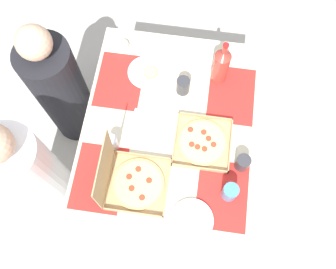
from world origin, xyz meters
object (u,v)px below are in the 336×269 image
pizza_box_corner_left (202,142)px  cup_dark (230,192)px  plate_far_right (192,220)px  soda_bottle (221,65)px  cup_clear_right (183,86)px  cup_spare (112,143)px  pizza_box_center (131,181)px  diner_left_seat (36,176)px  diner_right_seat (62,91)px  plate_far_left (147,72)px  condiment_bowl (122,46)px  cup_clear_left (243,163)px

pizza_box_corner_left → cup_dark: (-0.26, -0.16, 0.04)m
plate_far_right → cup_dark: size_ratio=2.02×
soda_bottle → cup_clear_right: bearing=120.5°
cup_dark → cup_spare: bearing=74.6°
pizza_box_center → diner_left_seat: diner_left_seat is taller
diner_right_seat → plate_far_left: bearing=-82.8°
cup_spare → diner_right_seat: diner_right_seat is taller
pizza_box_corner_left → plate_far_right: 0.42m
pizza_box_corner_left → pizza_box_center: bearing=128.9°
plate_far_right → pizza_box_center: bearing=66.3°
soda_bottle → cup_clear_right: 0.24m
soda_bottle → diner_left_seat: size_ratio=0.27×
plate_far_left → cup_spare: 0.48m
plate_far_left → soda_bottle: (0.03, -0.41, 0.12)m
pizza_box_corner_left → cup_spare: cup_spare is taller
pizza_box_center → plate_far_left: 0.66m
cup_spare → plate_far_left: bearing=-13.1°
condiment_bowl → cup_clear_left: bearing=-129.9°
pizza_box_center → cup_clear_right: pizza_box_center is taller
soda_bottle → diner_right_seat: (-0.10, 0.97, -0.37)m
cup_spare → cup_dark: cup_dark is taller
cup_clear_right → condiment_bowl: bearing=59.3°
cup_clear_right → diner_right_seat: size_ratio=0.10×
pizza_box_corner_left → cup_clear_left: cup_clear_left is taller
cup_clear_left → diner_left_seat: bearing=98.6°
cup_clear_left → condiment_bowl: size_ratio=1.23×
pizza_box_center → condiment_bowl: (0.81, 0.20, -0.03)m
pizza_box_center → cup_clear_right: 0.61m
diner_right_seat → cup_clear_right: bearing=-90.8°
plate_far_left → cup_clear_right: size_ratio=2.02×
soda_bottle → condiment_bowl: (0.12, 0.59, -0.11)m
cup_spare → cup_clear_left: bearing=-91.0°
pizza_box_center → plate_far_right: (-0.14, -0.33, -0.04)m
cup_clear_left → soda_bottle: bearing=18.4°
cup_clear_left → diner_right_seat: diner_right_seat is taller
plate_far_left → cup_dark: cup_dark is taller
cup_clear_left → diner_right_seat: 1.24m
plate_far_left → cup_clear_left: size_ratio=2.29×
cup_spare → cup_clear_right: (0.39, -0.33, 0.01)m
plate_far_right → diner_right_seat: diner_right_seat is taller
soda_bottle → cup_spare: size_ratio=3.28×
cup_dark → diner_left_seat: (-0.01, 1.08, -0.25)m
pizza_box_corner_left → cup_clear_right: size_ratio=2.77×
diner_left_seat → diner_right_seat: (0.58, -0.00, -0.03)m
soda_bottle → pizza_box_center: bearing=150.9°
cup_dark → plate_far_right: bearing=132.9°
pizza_box_center → cup_spare: (0.19, 0.14, -0.00)m
plate_far_right → cup_spare: cup_spare is taller
pizza_box_center → cup_clear_right: bearing=-18.4°
pizza_box_corner_left → cup_clear_left: (-0.09, -0.22, 0.04)m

